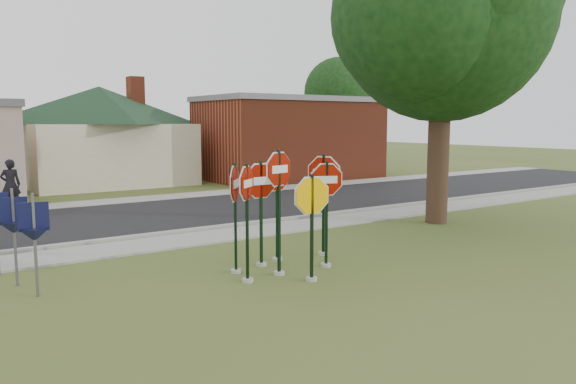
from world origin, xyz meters
TOP-DOWN VIEW (x-y plane):
  - ground at (0.00, 0.00)m, footprint 120.00×120.00m
  - sidewalk_near at (0.00, 5.50)m, footprint 60.00×1.60m
  - road at (0.00, 10.00)m, footprint 60.00×7.00m
  - sidewalk_far at (0.00, 14.30)m, footprint 60.00×1.60m
  - curb at (0.00, 6.50)m, footprint 60.00×0.20m
  - stop_sign_center at (-0.35, 1.14)m, footprint 1.02×0.26m
  - stop_sign_yellow at (-0.04, 0.36)m, footprint 1.11×0.24m
  - stop_sign_left at (-1.19, 1.05)m, footprint 0.80×0.64m
  - stop_sign_right at (0.93, 1.10)m, footprint 0.98×0.40m
  - stop_sign_back_right at (0.32, 2.22)m, footprint 0.98×0.24m
  - stop_sign_back_left at (-0.26, 2.01)m, footprint 1.14×0.24m
  - stop_sign_far_right at (1.60, 2.05)m, footprint 0.68×0.97m
  - stop_sign_far_left at (-1.04, 1.81)m, footprint 0.77×0.84m
  - building_house at (2.00, 22.00)m, footprint 11.60×11.60m
  - building_brick at (12.00, 18.50)m, footprint 10.20×6.20m
  - oak_tree at (7.50, 3.50)m, footprint 10.48×9.88m
  - bg_tree_right at (22.00, 26.00)m, footprint 5.60×5.60m
  - pedestrian at (-3.71, 14.06)m, footprint 0.73×0.51m

SIDE VIEW (x-z plane):
  - ground at x=0.00m, z-range 0.00..0.00m
  - road at x=0.00m, z-range 0.00..0.04m
  - sidewalk_near at x=0.00m, z-range 0.00..0.06m
  - sidewalk_far at x=0.00m, z-range 0.00..0.06m
  - curb at x=0.00m, z-range 0.00..0.14m
  - pedestrian at x=-3.71m, z-range 0.06..1.95m
  - stop_sign_yellow at x=-0.04m, z-range 0.26..2.63m
  - stop_sign_back_right at x=0.32m, z-range 0.28..2.80m
  - stop_sign_right at x=0.93m, z-range 0.30..2.85m
  - stop_sign_left at x=-1.19m, z-range 0.30..2.88m
  - stop_sign_far_left at x=-1.04m, z-range 0.32..2.87m
  - stop_sign_back_left at x=-0.26m, z-range 0.32..2.87m
  - stop_sign_far_right at x=1.60m, z-range 0.35..3.00m
  - stop_sign_center at x=-0.35m, z-range 0.36..3.20m
  - building_brick at x=12.00m, z-range 0.03..4.78m
  - building_house at x=2.00m, z-range 0.55..6.75m
  - bg_tree_right at x=22.00m, z-range 1.38..9.78m
  - oak_tree at x=7.50m, z-range 1.64..11.84m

